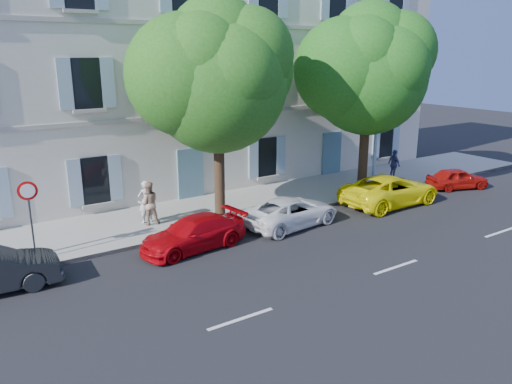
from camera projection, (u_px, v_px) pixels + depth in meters
ground at (317, 232)px, 19.59m from camera, size 90.00×90.00×0.00m
sidewalk at (255, 202)px, 23.15m from camera, size 36.00×4.50×0.15m
kerb at (283, 215)px, 21.40m from camera, size 36.00×0.16×0.16m
building at (195, 68)px, 26.16m from camera, size 28.00×7.00×12.00m
car_red_coupe at (193, 233)px, 17.76m from camera, size 4.16×2.07×1.16m
car_white_coupe at (291, 212)px, 20.15m from camera, size 4.44×2.44×1.18m
car_yellow_supercar at (390, 190)px, 22.92m from camera, size 5.00×2.33×1.38m
car_red_hatchback at (457, 178)px, 25.64m from camera, size 3.40×2.22×1.08m
tree_left at (218, 83)px, 19.42m from camera, size 5.51×5.51×8.54m
tree_right at (368, 76)px, 23.70m from camera, size 5.62×5.62×8.66m
road_sign at (29, 204)px, 16.06m from camera, size 0.62×0.11×2.70m
street_lamp at (380, 103)px, 23.90m from camera, size 0.32×1.62×7.57m
pedestrian_a at (146, 202)px, 19.99m from camera, size 0.66×0.45×1.74m
pedestrian_b at (148, 203)px, 19.81m from camera, size 0.96×0.82×1.75m
pedestrian_c at (394, 164)px, 26.95m from camera, size 0.58×1.00×1.60m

